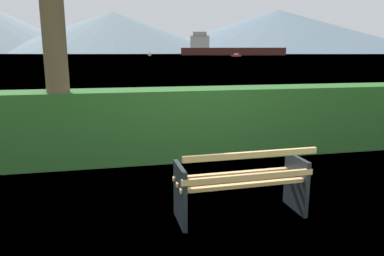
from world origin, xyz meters
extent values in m
plane|color=#567A38|center=(0.00, 0.00, 0.00)|extent=(1400.00, 1400.00, 0.00)
plane|color=#6B8EA3|center=(0.00, 308.84, 0.00)|extent=(620.00, 620.00, 0.00)
cube|color=tan|center=(0.01, -0.19, 0.45)|extent=(1.53, 0.12, 0.04)
cube|color=tan|center=(0.00, 0.00, 0.45)|extent=(1.53, 0.12, 0.04)
cube|color=tan|center=(-0.01, 0.19, 0.45)|extent=(1.53, 0.12, 0.04)
cube|color=tan|center=(0.01, -0.27, 0.57)|extent=(1.52, 0.09, 0.06)
cube|color=tan|center=(0.01, -0.31, 0.84)|extent=(1.52, 0.09, 0.06)
cube|color=#1E2328|center=(-0.72, -0.04, 0.34)|extent=(0.07, 0.51, 0.68)
cube|color=#1E2328|center=(0.72, 0.00, 0.34)|extent=(0.07, 0.51, 0.68)
cube|color=#285B23|center=(0.00, 2.56, 0.63)|extent=(11.73, 0.85, 1.26)
cylinder|color=brown|center=(-2.29, 2.39, 2.15)|extent=(0.36, 0.36, 4.31)
cube|color=#471E19|center=(70.64, 210.76, 2.25)|extent=(62.47, 26.54, 4.49)
cube|color=silver|center=(51.40, 216.93, 8.09)|extent=(12.92, 10.02, 7.19)
cube|color=beige|center=(51.40, 216.93, 12.81)|extent=(9.91, 9.71, 2.25)
cube|color=#B2332D|center=(50.67, 146.72, 0.37)|extent=(3.73, 4.64, 0.74)
cube|color=silver|center=(50.67, 146.72, 1.09)|extent=(1.80, 1.96, 0.70)
cube|color=gold|center=(17.01, 184.49, 0.44)|extent=(2.16, 4.45, 0.89)
cube|color=silver|center=(17.01, 184.49, 1.34)|extent=(1.27, 1.69, 0.91)
cone|color=slate|center=(0.00, 538.62, 29.31)|extent=(320.83, 320.83, 58.62)
cone|color=slate|center=(253.99, 539.01, 33.35)|extent=(435.22, 435.22, 66.70)
camera|label=1|loc=(-1.39, -3.76, 1.90)|focal=33.50mm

